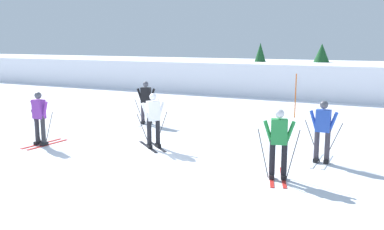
# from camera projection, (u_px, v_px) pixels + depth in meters

# --- Properties ---
(ground_plane) EXTENTS (120.00, 120.00, 0.00)m
(ground_plane) POSITION_uv_depth(u_px,v_px,m) (136.00, 163.00, 11.51)
(ground_plane) COLOR white
(far_snow_ridge) EXTENTS (80.00, 7.59, 1.95)m
(far_snow_ridge) POSITION_uv_depth(u_px,v_px,m) (296.00, 77.00, 27.36)
(far_snow_ridge) COLOR white
(far_snow_ridge) RESTS_ON ground
(skier_green) EXTENTS (0.96, 1.64, 1.71)m
(skier_green) POSITION_uv_depth(u_px,v_px,m) (279.00, 142.00, 9.99)
(skier_green) COLOR red
(skier_green) RESTS_ON ground
(skier_purple) EXTENTS (1.00, 1.62, 1.71)m
(skier_purple) POSITION_uv_depth(u_px,v_px,m) (40.00, 117.00, 13.30)
(skier_purple) COLOR red
(skier_purple) RESTS_ON ground
(skier_white) EXTENTS (1.47, 1.30, 1.71)m
(skier_white) POSITION_uv_depth(u_px,v_px,m) (153.00, 119.00, 12.99)
(skier_white) COLOR black
(skier_white) RESTS_ON ground
(skier_black) EXTENTS (0.96, 1.64, 1.71)m
(skier_black) POSITION_uv_depth(u_px,v_px,m) (146.00, 101.00, 16.78)
(skier_black) COLOR silver
(skier_black) RESTS_ON ground
(skier_blue) EXTENTS (1.00, 1.60, 1.71)m
(skier_blue) POSITION_uv_depth(u_px,v_px,m) (323.00, 130.00, 11.36)
(skier_blue) COLOR silver
(skier_blue) RESTS_ON ground
(trail_marker_pole) EXTENTS (0.05, 0.05, 1.90)m
(trail_marker_pole) POSITION_uv_depth(u_px,v_px,m) (295.00, 96.00, 18.18)
(trail_marker_pole) COLOR #C65614
(trail_marker_pole) RESTS_ON ground
(conifer_far_left) EXTENTS (1.92, 1.92, 3.14)m
(conifer_far_left) POSITION_uv_depth(u_px,v_px,m) (321.00, 62.00, 26.95)
(conifer_far_left) COLOR #513823
(conifer_far_left) RESTS_ON ground
(conifer_far_centre) EXTENTS (1.57, 1.57, 3.18)m
(conifer_far_centre) POSITION_uv_depth(u_px,v_px,m) (260.00, 63.00, 27.70)
(conifer_far_centre) COLOR #513823
(conifer_far_centre) RESTS_ON ground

